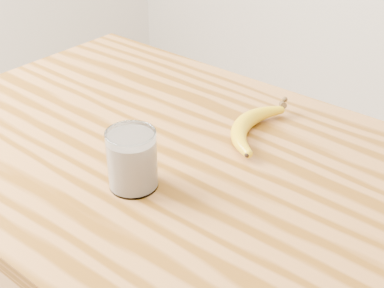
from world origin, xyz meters
The scene contains 3 objects.
table centered at (0.00, 0.00, 0.77)m, with size 1.20×0.80×0.90m.
smoothie_glass centered at (0.03, -0.13, 0.96)m, with size 0.09×0.09×0.11m.
banana centered at (0.07, 0.16, 0.92)m, with size 0.11×0.30×0.04m, color gold, non-canonical shape.
Camera 1 is at (0.63, -0.68, 1.49)m, focal length 50.00 mm.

